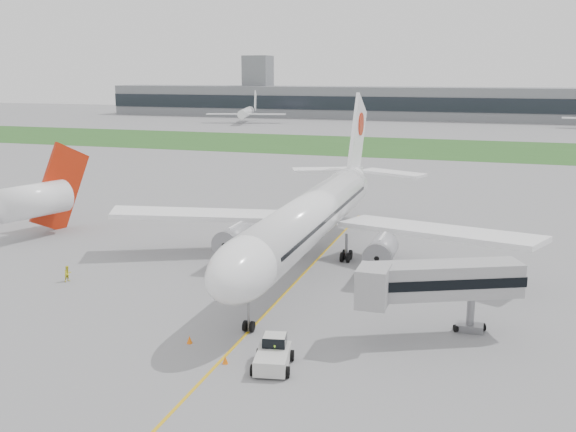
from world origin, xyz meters
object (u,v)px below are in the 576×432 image
(airliner, at_px, (314,213))
(neighbor_aircraft, at_px, (37,199))
(pushback_tug, at_px, (273,354))
(jet_bridge, at_px, (433,282))
(ground_crew_near, at_px, (275,354))

(airliner, height_order, neighbor_aircraft, airliner)
(pushback_tug, bearing_deg, jet_bridge, 30.07)
(ground_crew_near, bearing_deg, pushback_tug, 76.72)
(pushback_tug, xyz_separation_m, neighbor_aircraft, (-40.69, 26.24, 3.93))
(pushback_tug, relative_size, neighbor_aircraft, 0.29)
(airliner, distance_m, neighbor_aircraft, 36.76)
(pushback_tug, bearing_deg, airliner, 88.08)
(pushback_tug, distance_m, jet_bridge, 14.02)
(jet_bridge, height_order, ground_crew_near, jet_bridge)
(pushback_tug, bearing_deg, neighbor_aircraft, 136.38)
(neighbor_aircraft, bearing_deg, pushback_tug, -15.07)
(jet_bridge, xyz_separation_m, ground_crew_near, (-10.18, -8.66, -3.76))
(pushback_tug, bearing_deg, ground_crew_near, 63.22)
(jet_bridge, bearing_deg, neighbor_aircraft, 136.82)
(jet_bridge, bearing_deg, pushback_tug, -163.46)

